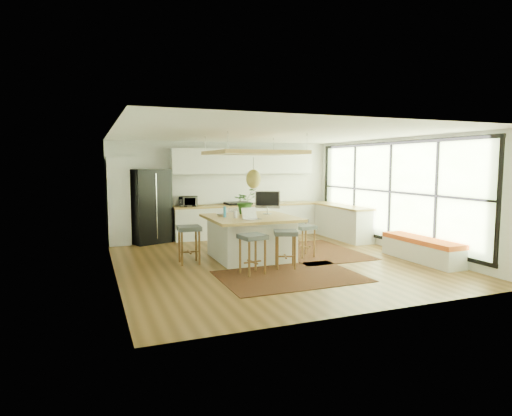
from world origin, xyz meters
name	(u,v)px	position (x,y,z in m)	size (l,w,h in m)	color
floor	(273,260)	(0.00, 0.00, 0.00)	(7.00, 7.00, 0.00)	#553A18
ceiling	(274,134)	(0.00, 0.00, 2.70)	(7.00, 7.00, 0.00)	white
wall_back	(224,189)	(0.00, 3.50, 1.35)	(6.50, 6.50, 0.00)	silver
wall_front	(376,217)	(0.00, -3.50, 1.35)	(6.50, 6.50, 0.00)	silver
wall_left	(113,203)	(-3.25, 0.00, 1.35)	(7.00, 7.00, 0.00)	silver
wall_right	(397,194)	(3.25, 0.00, 1.35)	(7.00, 7.00, 0.00)	silver
window_wall	(396,192)	(3.22, 0.00, 1.40)	(0.10, 6.20, 2.60)	black
pantry	(118,201)	(-2.95, 3.18, 1.12)	(0.55, 0.60, 2.25)	silver
back_counter_base	(246,221)	(0.55, 3.18, 0.44)	(4.20, 0.60, 0.88)	silver
back_counter_top	(246,205)	(0.55, 3.18, 0.90)	(4.24, 0.64, 0.05)	olive
backsplash	(243,189)	(0.55, 3.48, 1.35)	(4.20, 0.02, 0.80)	white
upper_cabinets	(244,161)	(0.55, 3.32, 2.15)	(4.20, 0.34, 0.70)	silver
range	(238,219)	(0.30, 3.18, 0.50)	(0.76, 0.62, 1.00)	#A5A5AA
right_counter_base	(340,222)	(2.93, 2.00, 0.44)	(0.60, 2.50, 0.88)	silver
right_counter_top	(340,206)	(2.93, 2.00, 0.90)	(0.64, 2.54, 0.05)	olive
window_bench	(421,249)	(2.95, -1.20, 0.25)	(0.52, 2.00, 0.50)	silver
ceiling_panel	(253,165)	(-0.30, 0.40, 2.05)	(1.86, 1.86, 0.80)	olive
rug_near	(290,276)	(-0.24, -1.34, 0.01)	(2.60, 1.80, 0.01)	black
rug_right	(316,251)	(1.33, 0.49, 0.01)	(1.80, 2.60, 0.01)	black
fridge	(149,208)	(-2.18, 3.15, 0.93)	(0.96, 0.75, 1.94)	black
island	(251,237)	(-0.37, 0.39, 0.47)	(1.85, 1.85, 0.93)	olive
stool_near_left	(253,256)	(-0.83, -0.92, 0.35)	(0.45, 0.45, 0.76)	#414748
stool_near_right	(285,251)	(-0.04, -0.71, 0.35)	(0.45, 0.45, 0.76)	#414748
stool_right_front	(304,241)	(0.80, 0.08, 0.35)	(0.42, 0.42, 0.71)	#414748
stool_right_back	(296,235)	(0.97, 0.84, 0.35)	(0.45, 0.45, 0.76)	#414748
stool_left_side	(189,247)	(-1.74, 0.39, 0.35)	(0.47, 0.47, 0.79)	#414748
laptop	(252,214)	(-0.52, -0.10, 1.05)	(0.34, 0.37, 0.26)	#A5A5AA
monitor	(267,203)	(0.14, 0.65, 1.19)	(0.59, 0.21, 0.55)	#A5A5AA
microwave	(188,200)	(-1.14, 3.17, 1.09)	(0.50, 0.28, 0.34)	#A5A5AA
island_plant	(245,204)	(-0.30, 0.92, 1.16)	(0.53, 0.59, 0.46)	#1E4C19
island_bowl	(221,215)	(-0.93, 0.77, 0.96)	(0.21, 0.21, 0.05)	beige
island_bottle_0	(225,213)	(-0.92, 0.49, 1.03)	(0.07, 0.07, 0.19)	#3698DB
island_bottle_1	(235,214)	(-0.77, 0.24, 1.03)	(0.07, 0.07, 0.19)	white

